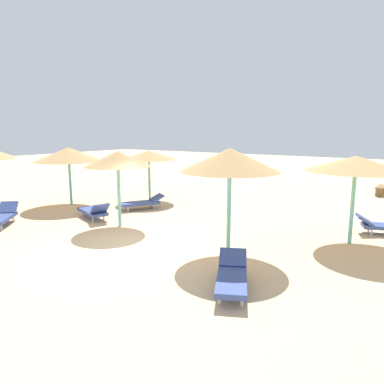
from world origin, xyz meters
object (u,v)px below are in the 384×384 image
(lounger_1, at_px, (143,202))
(bench_1, at_px, (381,189))
(parasol_9, at_px, (69,155))
(lounger_3, at_px, (94,211))
(parasol_7, at_px, (356,164))
(parasol_1, at_px, (149,155))
(lounger_4, at_px, (232,275))
(parasol_4, at_px, (230,160))
(lounger_0, at_px, (2,216))
(parasol_3, at_px, (118,159))

(lounger_1, distance_m, bench_1, 12.87)
(parasol_9, distance_m, lounger_3, 3.78)
(parasol_7, distance_m, bench_1, 10.01)
(parasol_1, height_order, lounger_4, parasol_1)
(parasol_4, relative_size, lounger_3, 1.51)
(lounger_0, distance_m, lounger_3, 3.26)
(parasol_9, distance_m, lounger_0, 4.28)
(parasol_9, bearing_deg, parasol_3, -16.09)
(lounger_1, bearing_deg, lounger_3, -100.45)
(parasol_3, height_order, lounger_3, parasol_3)
(lounger_0, bearing_deg, parasol_4, 12.99)
(lounger_0, bearing_deg, bench_1, 53.31)
(parasol_9, bearing_deg, lounger_4, -19.30)
(parasol_9, relative_size, bench_1, 2.06)
(parasol_7, bearing_deg, lounger_3, -165.05)
(parasol_9, height_order, lounger_4, parasol_9)
(parasol_3, relative_size, parasol_4, 0.92)
(parasol_3, distance_m, bench_1, 14.42)
(parasol_7, xyz_separation_m, lounger_1, (-8.51, -0.00, -2.16))
(parasol_4, xyz_separation_m, parasol_9, (-9.23, 1.73, -0.29))
(parasol_1, xyz_separation_m, parasol_4, (6.87, -4.59, 0.40))
(parasol_1, height_order, lounger_0, parasol_1)
(lounger_4, bearing_deg, lounger_3, 161.75)
(parasol_4, relative_size, bench_1, 1.97)
(lounger_0, height_order, lounger_3, lounger_3)
(parasol_4, relative_size, lounger_0, 1.64)
(lounger_1, bearing_deg, parasol_7, 0.01)
(lounger_0, relative_size, lounger_1, 0.92)
(parasol_4, relative_size, lounger_1, 1.51)
(lounger_1, relative_size, lounger_4, 0.99)
(parasol_1, height_order, lounger_1, parasol_1)
(lounger_3, relative_size, bench_1, 1.31)
(parasol_3, distance_m, lounger_3, 2.65)
(parasol_7, relative_size, parasol_9, 0.94)
(parasol_3, relative_size, lounger_4, 1.37)
(parasol_3, xyz_separation_m, lounger_3, (-1.58, 0.12, -2.12))
(parasol_1, bearing_deg, lounger_0, -103.15)
(parasol_1, xyz_separation_m, parasol_9, (-2.36, -2.86, 0.11))
(parasol_4, height_order, parasol_9, parasol_4)
(parasol_3, bearing_deg, parasol_9, 163.91)
(lounger_4, height_order, bench_1, lounger_4)
(lounger_3, bearing_deg, parasol_1, 98.33)
(parasol_3, height_order, parasol_4, parasol_4)
(parasol_7, height_order, lounger_0, parasol_7)
(parasol_3, distance_m, parasol_9, 4.71)
(lounger_1, xyz_separation_m, lounger_4, (6.95, -4.83, 0.00))
(lounger_3, bearing_deg, lounger_1, 79.55)
(parasol_1, distance_m, lounger_1, 2.76)
(parasol_9, xyz_separation_m, lounger_3, (2.95, -1.18, -2.04))
(parasol_4, bearing_deg, parasol_9, 169.42)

